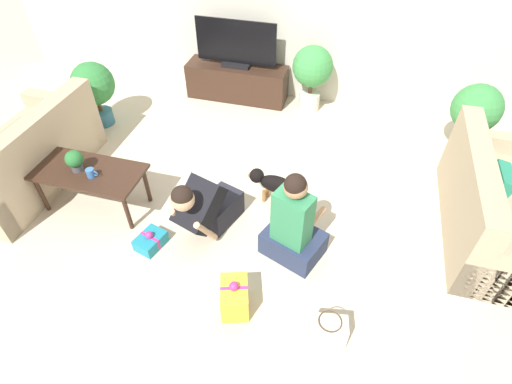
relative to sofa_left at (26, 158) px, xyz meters
name	(u,v)px	position (x,y,z in m)	size (l,w,h in m)	color
ground_plane	(237,221)	(2.40, -0.01, -0.30)	(16.00, 16.00, 0.00)	beige
wall_back	(297,2)	(2.40, 2.62, 1.00)	(8.40, 0.06, 2.60)	beige
sofa_left	(26,158)	(0.00, 0.00, 0.00)	(0.90, 1.74, 0.85)	tan
sofa_right	(495,209)	(4.79, 0.53, 0.00)	(0.90, 1.74, 0.85)	tan
coffee_table	(89,175)	(0.93, -0.17, 0.12)	(1.08, 0.53, 0.47)	#382319
tv_console	(237,82)	(1.67, 2.35, -0.05)	(1.41, 0.41, 0.49)	#382319
tv	(236,46)	(1.67, 2.35, 0.47)	(1.10, 0.20, 0.63)	black
potted_plant_back_right	(312,71)	(2.72, 2.30, 0.28)	(0.53, 0.53, 0.90)	beige
potted_plant_corner_left	(94,87)	(0.15, 1.22, 0.24)	(0.53, 0.53, 0.84)	#336B84
potted_plant_corner_right	(475,112)	(4.65, 1.76, 0.30)	(0.54, 0.54, 0.91)	#4C4C51
person_kneeling	(206,206)	(2.16, -0.21, 0.05)	(0.53, 0.81, 0.78)	#23232D
person_sitting	(293,227)	(3.01, -0.26, 0.06)	(0.63, 0.59, 0.99)	#283351
dog	(271,183)	(2.65, 0.39, -0.06)	(0.57, 0.20, 0.36)	black
gift_box_a	(235,297)	(2.67, -0.94, -0.16)	(0.30, 0.36, 0.34)	yellow
gift_box_b	(151,241)	(1.70, -0.53, -0.23)	(0.28, 0.32, 0.19)	teal
gift_bag_a	(327,332)	(3.45, -1.05, -0.15)	(0.30, 0.20, 0.32)	white
mug	(91,173)	(1.02, -0.24, 0.22)	(0.12, 0.08, 0.09)	#386BAD
tabletop_plant	(75,160)	(0.84, -0.18, 0.30)	(0.17, 0.17, 0.22)	#4C4C51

